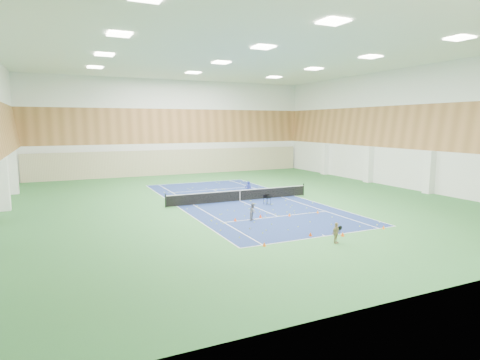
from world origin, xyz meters
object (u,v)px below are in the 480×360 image
object	(u,v)px
child_apron	(336,233)
ball_cart	(267,200)
child_court	(253,212)
coach	(248,190)
tennis_net	(240,195)

from	to	relation	value
child_apron	ball_cart	bearing A→B (deg)	59.87
child_court	child_apron	distance (m)	6.83
coach	ball_cart	bearing A→B (deg)	114.85
coach	child_apron	distance (m)	13.91
ball_cart	coach	bearing A→B (deg)	84.78
tennis_net	coach	size ratio (longest dim) A/B	8.23
child_apron	ball_cart	xyz separation A→B (m)	(1.66, 10.90, -0.18)
tennis_net	child_apron	distance (m)	13.24
ball_cart	child_apron	bearing A→B (deg)	-108.98
coach	child_court	size ratio (longest dim) A/B	1.29
child_apron	child_court	bearing A→B (deg)	83.48
coach	ball_cart	size ratio (longest dim) A/B	1.94
child_court	child_apron	bearing A→B (deg)	-118.60
coach	tennis_net	bearing A→B (deg)	49.03
tennis_net	ball_cart	distance (m)	2.70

